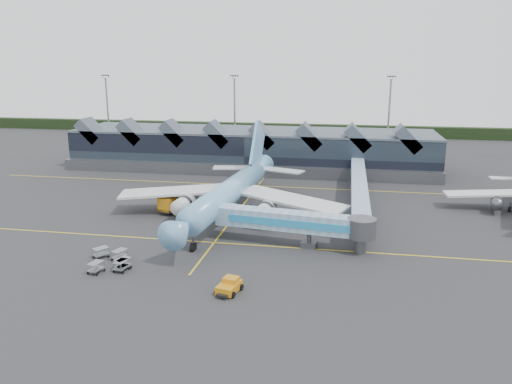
% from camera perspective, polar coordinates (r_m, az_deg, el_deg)
% --- Properties ---
extents(ground, '(260.00, 260.00, 0.00)m').
position_cam_1_polar(ground, '(81.66, -3.34, -3.88)').
color(ground, '#272729').
rests_on(ground, ground).
extents(taxi_stripes, '(120.00, 60.00, 0.01)m').
position_cam_1_polar(taxi_stripes, '(90.95, -1.84, -1.94)').
color(taxi_stripes, yellow).
rests_on(taxi_stripes, ground).
extents(tree_line_far, '(260.00, 4.00, 4.00)m').
position_cam_1_polar(tree_line_far, '(187.68, 4.70, 7.15)').
color(tree_line_far, black).
rests_on(tree_line_far, ground).
extents(terminal, '(90.00, 22.25, 12.52)m').
position_cam_1_polar(terminal, '(126.59, -0.51, 5.00)').
color(terminal, black).
rests_on(terminal, ground).
extents(light_masts, '(132.40, 42.56, 22.45)m').
position_cam_1_polar(light_masts, '(138.69, 11.50, 8.71)').
color(light_masts, gray).
rests_on(light_masts, ground).
extents(main_airliner, '(40.86, 47.17, 15.14)m').
position_cam_1_polar(main_airliner, '(85.67, -2.87, 0.11)').
color(main_airliner, '#6593CD').
rests_on(main_airliner, ground).
extents(jet_bridge, '(23.26, 6.43, 5.15)m').
position_cam_1_polar(jet_bridge, '(71.76, 5.35, -3.56)').
color(jet_bridge, '#76A6C5').
rests_on(jet_bridge, ground).
extents(fuel_truck, '(5.60, 10.13, 3.43)m').
position_cam_1_polar(fuel_truck, '(91.30, -8.54, -0.78)').
color(fuel_truck, black).
rests_on(fuel_truck, ground).
extents(pushback_tug, '(2.96, 4.03, 1.65)m').
position_cam_1_polar(pushback_tug, '(58.61, -3.08, -10.70)').
color(pushback_tug, '#C47C12').
rests_on(pushback_tug, ground).
extents(baggage_carts, '(6.74, 7.14, 1.41)m').
position_cam_1_polar(baggage_carts, '(68.23, -16.11, -7.50)').
color(baggage_carts, gray).
rests_on(baggage_carts, ground).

